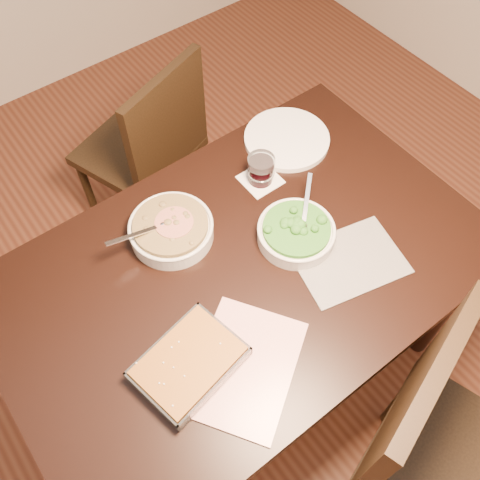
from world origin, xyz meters
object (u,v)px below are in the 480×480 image
Objects in this scene: table at (243,283)px; stew_bowl at (171,229)px; chair_far at (151,146)px; wine_tumbler at (261,169)px; chair_near at (436,449)px; broccoli_bowl at (296,232)px; dinner_plate at (287,139)px; baking_dish at (189,363)px.

table is 5.07× the size of stew_bowl.
table is 1.58× the size of chair_far.
wine_tumbler is 0.65m from chair_far.
chair_near is 1.46m from chair_far.
stew_bowl reaches higher than broccoli_bowl.
chair_near is 1.12× the size of chair_far.
broccoli_bowl is 0.26× the size of chair_far.
dinner_plate is at bearing 36.24° from table.
broccoli_bowl is 0.23× the size of chair_near.
wine_tumbler is at bearing 43.14° from table.
chair_far reaches higher than dinner_plate.
wine_tumbler is (0.34, 0.01, 0.02)m from stew_bowl.
stew_bowl is 1.21× the size of broccoli_bowl.
stew_bowl is 0.69m from chair_far.
dinner_plate is at bearing 57.09° from chair_near.
chair_near reaches higher than table.
stew_bowl reaches higher than dinner_plate.
baking_dish is at bearing -151.99° from table.
wine_tumbler reaches higher than dinner_plate.
table is at bearing -64.09° from stew_bowl.
table is 0.36m from wine_tumbler.
chair_far is at bearing 100.05° from wine_tumbler.
table is 14.75× the size of wine_tumbler.
chair_near reaches higher than stew_bowl.
chair_far is (0.43, 0.94, -0.28)m from baking_dish.
broccoli_bowl is at bearing -103.47° from wine_tumbler.
broccoli_bowl is at bearing 5.62° from baking_dish.
stew_bowl is (-0.10, 0.21, 0.13)m from table.
baking_dish is at bearing 112.30° from chair_near.
stew_bowl is 0.94m from chair_near.
chair_near is (0.14, -0.67, -0.10)m from table.
stew_bowl is 0.41m from baking_dish.
wine_tumbler is 0.20m from dinner_plate.
broccoli_bowl is 0.80× the size of dinner_plate.
chair_near is at bearing 70.61° from chair_far.
baking_dish is 1.07m from chair_far.
table is at bearing 60.71° from chair_far.
chair_far is (0.14, 0.79, -0.16)m from table.
chair_far is (-0.28, 0.49, -0.27)m from dinner_plate.
broccoli_bowl is at bearing 69.15° from chair_near.
dinner_plate is at bearing 10.00° from stew_bowl.
wine_tumbler reaches higher than stew_bowl.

